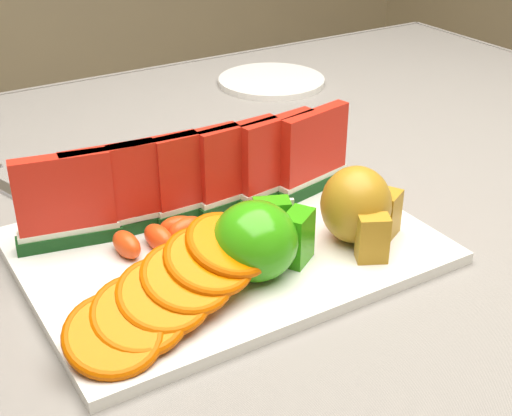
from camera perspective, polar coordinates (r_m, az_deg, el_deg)
name	(u,v)px	position (r m, az deg, el deg)	size (l,w,h in m)	color
table	(237,268)	(0.90, -1.57, -4.84)	(1.40, 0.90, 0.75)	#4F321A
tablecloth	(236,225)	(0.87, -1.62, -1.38)	(1.53, 1.03, 0.20)	slate
platter	(225,246)	(0.73, -2.48, -3.05)	(0.40, 0.30, 0.01)	silver
apple_cluster	(260,239)	(0.67, 0.34, -2.52)	(0.11, 0.09, 0.08)	#28940B
pear_cluster	(359,207)	(0.72, 8.23, 0.06)	(0.09, 0.10, 0.08)	#A4841E
side_plate	(271,81)	(1.23, 1.25, 10.13)	(0.23, 0.23, 0.01)	silver
fork	(6,187)	(0.91, -19.40, 1.62)	(0.06, 0.19, 0.00)	silver
watermelon_row	(198,177)	(0.76, -4.64, 2.50)	(0.39, 0.07, 0.10)	#0D390C
orange_fan_front	(175,287)	(0.62, -6.48, -6.27)	(0.23, 0.14, 0.06)	#F74500
orange_fan_back	(161,185)	(0.81, -7.63, 1.84)	(0.29, 0.11, 0.05)	#F74500
tangerine_segments	(207,228)	(0.73, -3.93, -1.57)	(0.19, 0.07, 0.03)	#F43903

